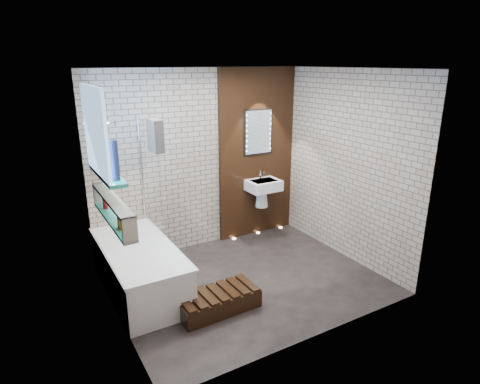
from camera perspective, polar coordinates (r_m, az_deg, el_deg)
ground at (r=5.33m, az=0.83°, el=-12.28°), size 3.20×3.20×0.00m
room_shell at (r=4.81m, az=0.90°, el=1.23°), size 3.24×3.20×2.60m
walnut_panel at (r=6.34m, az=2.36°, el=5.30°), size 1.30×0.06×2.60m
clerestory_window at (r=4.45m, az=-19.29°, el=6.81°), size 0.18×1.00×0.94m
display_niche at (r=4.44m, az=-17.36°, el=-2.42°), size 0.14×1.30×0.26m
bathtub at (r=5.14m, az=-13.86°, el=-10.39°), size 0.79×1.74×0.70m
bath_screen at (r=5.26m, az=-12.35°, el=2.03°), size 0.01×0.78×1.40m
towel at (r=4.88m, az=-11.76°, el=7.72°), size 0.11×0.29×0.38m
shower_head at (r=5.06m, az=-17.78°, el=9.33°), size 0.18×0.18×0.02m
washbasin at (r=6.32m, az=3.25°, el=0.43°), size 0.50×0.36×0.58m
led_mirror at (r=6.25m, az=2.59°, el=8.37°), size 0.50×0.02×0.70m
walnut_step at (r=4.74m, az=-3.11°, el=-15.08°), size 0.93×0.43×0.20m
niche_bottles at (r=4.43m, az=-17.23°, el=-2.97°), size 0.06×0.75×0.14m
sill_vases at (r=4.51m, az=-18.16°, el=4.20°), size 0.19×0.65×0.40m
floor_uplights at (r=6.69m, az=2.54°, el=-5.71°), size 0.96×0.06×0.01m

